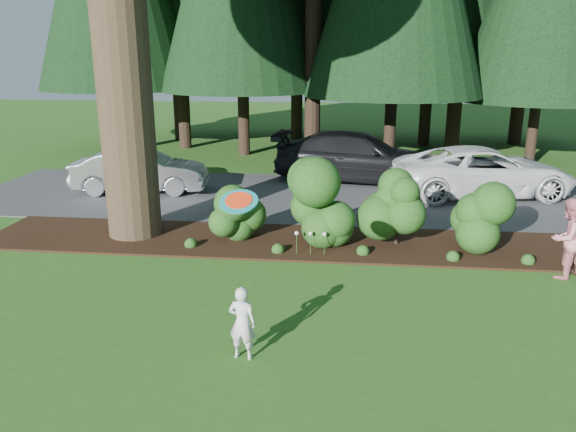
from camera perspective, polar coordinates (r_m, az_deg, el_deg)
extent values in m
plane|color=#2C5518|center=(9.99, 3.02, -9.00)|extent=(80.00, 80.00, 0.00)
cube|color=black|center=(12.99, 3.87, -2.75)|extent=(16.00, 2.50, 0.05)
cube|color=#38383A|center=(17.06, 4.50, 1.90)|extent=(22.00, 6.00, 0.03)
sphere|color=#1F3F13|center=(12.98, -4.94, 0.15)|extent=(1.08, 1.08, 1.08)
cylinder|color=black|center=(13.13, -4.89, -1.99)|extent=(0.08, 0.08, 0.30)
sphere|color=#1F3F13|center=(12.49, 2.98, 0.85)|extent=(1.35, 1.35, 1.35)
cylinder|color=black|center=(12.72, 2.93, -2.55)|extent=(0.08, 0.08, 0.30)
sphere|color=#1F3F13|center=(12.84, 11.10, 0.49)|extent=(1.26, 1.26, 1.26)
cylinder|color=black|center=(13.04, 10.94, -2.36)|extent=(0.08, 0.08, 0.30)
sphere|color=#1F3F13|center=(12.96, 19.09, -0.48)|extent=(1.17, 1.17, 1.17)
cylinder|color=black|center=(13.13, 18.86, -2.84)|extent=(0.08, 0.08, 0.30)
cylinder|color=#1F3F13|center=(12.15, 0.88, -2.96)|extent=(0.01, 0.01, 0.50)
sphere|color=white|center=(12.06, 0.88, -1.75)|extent=(0.09, 0.09, 0.09)
cylinder|color=#1F3F13|center=(12.13, 2.29, -3.01)|extent=(0.01, 0.01, 0.50)
sphere|color=white|center=(12.04, 2.31, -1.80)|extent=(0.09, 0.09, 0.09)
cylinder|color=#1F3F13|center=(12.11, 3.71, -3.06)|extent=(0.01, 0.01, 0.50)
sphere|color=white|center=(12.03, 3.73, -1.85)|extent=(0.09, 0.09, 0.09)
cylinder|color=black|center=(25.08, -17.97, 17.11)|extent=(0.50, 0.50, 9.80)
cylinder|color=black|center=(24.67, -11.86, 16.74)|extent=(0.50, 0.50, 9.10)
cylinder|color=black|center=(24.44, -4.50, 18.67)|extent=(0.50, 0.50, 10.50)
cylinder|color=black|center=(22.56, 2.65, 16.67)|extent=(0.50, 0.50, 8.75)
cylinder|color=black|center=(23.60, 10.59, 19.39)|extent=(0.50, 0.50, 11.20)
cylinder|color=black|center=(24.93, 17.51, 16.75)|extent=(0.50, 0.50, 9.45)
cylinder|color=black|center=(24.09, 24.48, 17.78)|extent=(0.50, 0.50, 10.85)
cylinder|color=black|center=(28.81, -11.44, 18.77)|extent=(0.50, 0.50, 11.20)
cylinder|color=black|center=(27.19, 0.00, 18.49)|extent=(0.50, 0.50, 10.50)
cylinder|color=black|center=(28.22, 13.19, 19.44)|extent=(0.50, 0.50, 11.90)
cylinder|color=black|center=(28.67, 23.59, 16.74)|extent=(0.50, 0.50, 10.15)
imported|color=#ABABB0|center=(18.06, -14.82, 4.47)|extent=(4.24, 1.91, 1.35)
imported|color=white|center=(18.05, 19.29, 4.29)|extent=(5.68, 3.35, 1.48)
imported|color=black|center=(19.13, 7.12, 5.97)|extent=(5.82, 2.81, 1.63)
imported|color=silver|center=(8.18, -4.67, -10.76)|extent=(0.44, 0.32, 1.11)
imported|color=red|center=(12.13, 26.50, -2.04)|extent=(0.98, 0.92, 1.61)
cylinder|color=teal|center=(7.58, -5.03, 1.49)|extent=(0.53, 0.50, 0.23)
cylinder|color=#FF3915|center=(7.57, -5.03, 1.60)|extent=(0.37, 0.35, 0.16)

